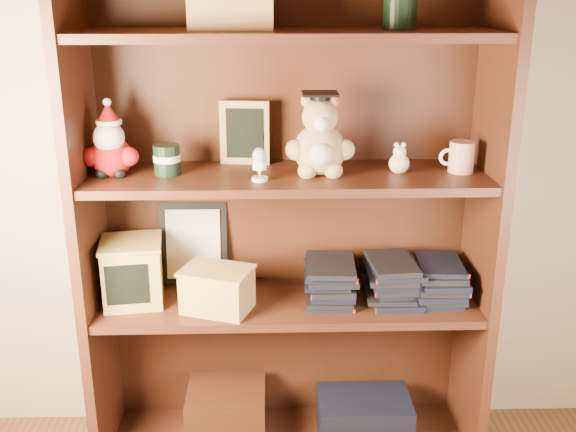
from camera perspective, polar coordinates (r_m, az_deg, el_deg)
name	(u,v)px	position (r m, az deg, el deg)	size (l,w,h in m)	color
room_envelope	(350,50)	(0.57, 5.26, 13.83)	(3.04, 3.04, 2.51)	brown
bookcase	(287,223)	(2.04, -0.11, -0.63)	(1.20, 0.35, 1.60)	#411F12
shelf_lower	(288,303)	(2.09, 0.00, -7.35)	(1.14, 0.33, 0.02)	#411F12
shelf_upper	(288,178)	(1.94, 0.00, 3.28)	(1.14, 0.33, 0.02)	#411F12
santa_plush	(110,147)	(1.97, -14.80, 5.67)	(0.16, 0.12, 0.23)	#A50F0F
teachers_tin	(167,159)	(1.95, -10.20, 4.74)	(0.08, 0.08, 0.09)	black
chalkboard_plaque	(245,134)	(2.03, -3.68, 6.97)	(0.15, 0.09, 0.19)	#9E7547
egg_cup	(260,163)	(1.85, -2.42, 4.51)	(0.04, 0.04, 0.09)	white
grad_teddy_bear	(320,143)	(1.92, 2.71, 6.21)	(0.20, 0.17, 0.24)	tan
pink_figurine	(399,161)	(1.97, 9.40, 4.63)	(0.06, 0.06, 0.09)	beige
teacher_mug	(461,157)	(2.01, 14.41, 4.87)	(0.10, 0.07, 0.09)	silver
certificate_frame	(194,243)	(2.17, -8.00, -2.30)	(0.21, 0.05, 0.27)	black
treats_box	(133,271)	(2.08, -13.02, -4.58)	(0.20, 0.20, 0.20)	tan
pencils_box	(217,289)	(2.00, -6.02, -6.18)	(0.24, 0.20, 0.13)	tan
book_stack_left	(330,279)	(2.06, 3.58, -5.39)	(0.14, 0.20, 0.13)	black
book_stack_mid	(393,279)	(2.09, 8.85, -5.27)	(0.14, 0.20, 0.13)	black
book_stack_right	(438,281)	(2.12, 12.55, -5.36)	(0.14, 0.20, 0.11)	black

